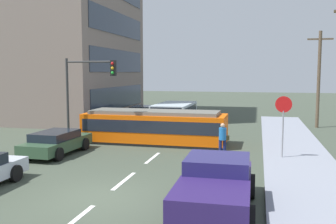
{
  "coord_description": "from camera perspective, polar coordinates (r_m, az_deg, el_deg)",
  "views": [
    {
      "loc": [
        4.9,
        -11.34,
        4.12
      ],
      "look_at": [
        0.32,
        7.88,
        2.06
      ],
      "focal_mm": 40.59,
      "sensor_mm": 36.0,
      "label": 1
    }
  ],
  "objects": [
    {
      "name": "lane_stripe_1",
      "position": [
        14.79,
        -6.6,
        -10.22
      ],
      "size": [
        0.16,
        2.4,
        0.01
      ],
      "primitive_type": "cube",
      "color": "silver",
      "rests_on": "ground"
    },
    {
      "name": "pickup_truck_parked",
      "position": [
        11.51,
        7.2,
        -10.85
      ],
      "size": [
        2.32,
        5.02,
        1.55
      ],
      "color": "#2A1B55",
      "rests_on": "ground"
    },
    {
      "name": "lane_stripe_3",
      "position": [
        27.83,
        3.13,
        -2.55
      ],
      "size": [
        0.16,
        2.4,
        0.01
      ],
      "primitive_type": "cube",
      "color": "silver",
      "rests_on": "ground"
    },
    {
      "name": "ground_plane",
      "position": [
        22.28,
        0.48,
        -4.69
      ],
      "size": [
        120.0,
        120.0,
        0.0
      ],
      "primitive_type": "plane",
      "color": "#3E483A"
    },
    {
      "name": "lane_stripe_4",
      "position": [
        33.7,
        4.96,
        -1.07
      ],
      "size": [
        0.16,
        2.4,
        0.01
      ],
      "primitive_type": "cube",
      "color": "silver",
      "rests_on": "ground"
    },
    {
      "name": "sidewalk_curb_right",
      "position": [
        17.91,
        19.31,
        -7.45
      ],
      "size": [
        3.2,
        36.0,
        0.14
      ],
      "primitive_type": "cube",
      "color": "gray",
      "rests_on": "ground"
    },
    {
      "name": "parked_sedan_far",
      "position": [
        27.3,
        -8.8,
        -1.47
      ],
      "size": [
        2.01,
        4.61,
        1.19
      ],
      "color": "silver",
      "rests_on": "ground"
    },
    {
      "name": "stop_sign",
      "position": [
        18.49,
        16.93,
        -0.27
      ],
      "size": [
        0.76,
        0.07,
        2.88
      ],
      "color": "gray",
      "rests_on": "sidewalk_curb_right"
    },
    {
      "name": "streetcar_tram",
      "position": [
        22.1,
        -2.04,
        -2.17
      ],
      "size": [
        8.3,
        2.64,
        1.93
      ],
      "color": "#ED5908",
      "rests_on": "ground"
    },
    {
      "name": "utility_pole_mid",
      "position": [
        30.36,
        21.7,
        4.85
      ],
      "size": [
        1.8,
        0.24,
        7.16
      ],
      "color": "brown",
      "rests_on": "ground"
    },
    {
      "name": "parked_sedan_mid",
      "position": [
        19.96,
        -16.38,
        -4.37
      ],
      "size": [
        2.05,
        4.41,
        1.19
      ],
      "color": "#324F35",
      "rests_on": "ground"
    },
    {
      "name": "traffic_light_mast",
      "position": [
        21.47,
        -12.12,
        4.05
      ],
      "size": [
        2.97,
        0.33,
        4.9
      ],
      "color": "#333333",
      "rests_on": "ground"
    },
    {
      "name": "pedestrian_crossing",
      "position": [
        18.68,
        8.21,
        -3.89
      ],
      "size": [
        0.51,
        0.36,
        1.67
      ],
      "color": "#171E51",
      "rests_on": "ground"
    },
    {
      "name": "lane_stripe_0",
      "position": [
        11.32,
        -13.79,
        -15.53
      ],
      "size": [
        0.16,
        2.4,
        0.01
      ],
      "primitive_type": "cube",
      "color": "silver",
      "rests_on": "ground"
    },
    {
      "name": "parked_sedan_furthest",
      "position": [
        33.58,
        -3.88,
        -0.03
      ],
      "size": [
        1.97,
        4.23,
        1.19
      ],
      "color": "#336242",
      "rests_on": "ground"
    },
    {
      "name": "city_bus",
      "position": [
        29.04,
        0.98,
        -0.18
      ],
      "size": [
        2.6,
        5.41,
        1.76
      ],
      "color": "#ABBAC2",
      "rests_on": "ground"
    },
    {
      "name": "lane_stripe_2",
      "position": [
        18.48,
        -2.32,
        -6.91
      ],
      "size": [
        0.16,
        2.4,
        0.01
      ],
      "primitive_type": "cube",
      "color": "silver",
      "rests_on": "ground"
    }
  ]
}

